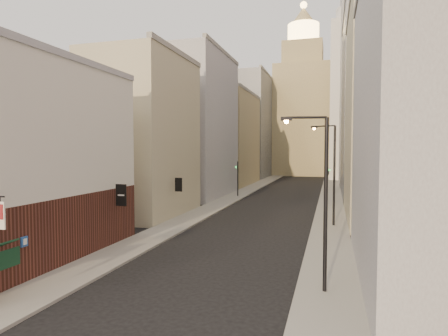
{
  "coord_description": "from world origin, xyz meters",
  "views": [
    {
      "loc": [
        6.56,
        -8.56,
        6.76
      ],
      "look_at": [
        -2.15,
        21.63,
        5.16
      ],
      "focal_mm": 30.0,
      "sensor_mm": 36.0,
      "label": 1
    }
  ],
  "objects_px": {
    "white_tower": "(349,95)",
    "traffic_light_right": "(327,173)",
    "streetlamp_mid": "(332,169)",
    "clock_tower": "(303,108)",
    "traffic_light_left": "(238,173)",
    "streetlamp_near": "(321,193)"
  },
  "relations": [
    {
      "from": "traffic_light_left",
      "to": "traffic_light_right",
      "type": "relative_size",
      "value": 1.0
    },
    {
      "from": "streetlamp_mid",
      "to": "traffic_light_right",
      "type": "height_order",
      "value": "streetlamp_mid"
    },
    {
      "from": "clock_tower",
      "to": "traffic_light_right",
      "type": "relative_size",
      "value": 8.98
    },
    {
      "from": "white_tower",
      "to": "streetlamp_mid",
      "type": "height_order",
      "value": "white_tower"
    },
    {
      "from": "clock_tower",
      "to": "streetlamp_mid",
      "type": "relative_size",
      "value": 5.09
    },
    {
      "from": "white_tower",
      "to": "streetlamp_mid",
      "type": "bearing_deg",
      "value": -93.69
    },
    {
      "from": "streetlamp_near",
      "to": "traffic_light_left",
      "type": "height_order",
      "value": "streetlamp_near"
    },
    {
      "from": "white_tower",
      "to": "traffic_light_left",
      "type": "bearing_deg",
      "value": -114.32
    },
    {
      "from": "white_tower",
      "to": "streetlamp_near",
      "type": "bearing_deg",
      "value": -93.23
    },
    {
      "from": "white_tower",
      "to": "streetlamp_mid",
      "type": "distance_m",
      "value": 54.71
    },
    {
      "from": "traffic_light_left",
      "to": "traffic_light_right",
      "type": "height_order",
      "value": "same"
    },
    {
      "from": "white_tower",
      "to": "traffic_light_right",
      "type": "xyz_separation_m",
      "value": [
        -3.92,
        -39.24,
        -14.77
      ]
    },
    {
      "from": "traffic_light_left",
      "to": "traffic_light_right",
      "type": "bearing_deg",
      "value": 178.83
    },
    {
      "from": "traffic_light_right",
      "to": "clock_tower",
      "type": "bearing_deg",
      "value": -103.03
    },
    {
      "from": "streetlamp_near",
      "to": "traffic_light_right",
      "type": "relative_size",
      "value": 1.65
    },
    {
      "from": "clock_tower",
      "to": "traffic_light_right",
      "type": "height_order",
      "value": "clock_tower"
    },
    {
      "from": "clock_tower",
      "to": "white_tower",
      "type": "xyz_separation_m",
      "value": [
        11.0,
        -14.0,
        0.97
      ]
    },
    {
      "from": "white_tower",
      "to": "streetlamp_near",
      "type": "height_order",
      "value": "white_tower"
    },
    {
      "from": "streetlamp_mid",
      "to": "traffic_light_left",
      "type": "xyz_separation_m",
      "value": [
        -12.7,
        17.24,
        -1.65
      ]
    },
    {
      "from": "streetlamp_near",
      "to": "clock_tower",
      "type": "bearing_deg",
      "value": 84.1
    },
    {
      "from": "clock_tower",
      "to": "streetlamp_mid",
      "type": "height_order",
      "value": "clock_tower"
    },
    {
      "from": "white_tower",
      "to": "traffic_light_left",
      "type": "xyz_separation_m",
      "value": [
        -16.11,
        -35.65,
        -15.21
      ]
    }
  ]
}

